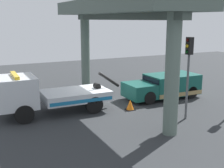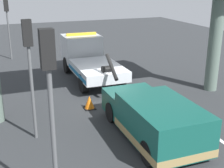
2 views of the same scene
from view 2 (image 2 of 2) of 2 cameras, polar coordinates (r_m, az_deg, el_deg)
ground_plane at (r=15.73m, az=-0.39°, el=-2.52°), size 60.00×40.00×0.10m
lane_stripe_mid at (r=16.58m, az=6.87°, el=-1.32°), size 2.60×0.16×0.01m
lane_stripe_east at (r=21.80m, az=-0.46°, el=3.73°), size 2.60×0.16×0.01m
tow_truck_white at (r=18.79m, az=-4.49°, el=4.98°), size 7.26×2.46×2.46m
towed_van_green at (r=11.56m, az=7.73°, el=-6.39°), size 5.21×2.25×1.58m
traffic_light_near at (r=7.18m, az=-11.48°, el=-0.11°), size 0.39×0.32×4.66m
traffic_light_far at (r=11.06m, az=-15.10°, el=5.29°), size 0.39×0.32×4.40m
traffic_light_mid at (r=23.88m, az=-18.83°, el=11.89°), size 0.39×0.32×4.40m
traffic_cone_orange at (r=14.24m, az=-4.21°, el=-3.42°), size 0.52×0.52×0.62m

